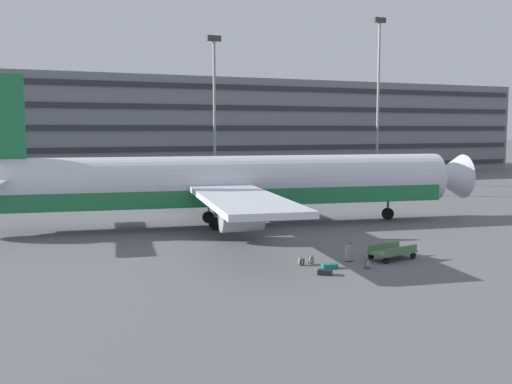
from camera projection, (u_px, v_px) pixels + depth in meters
name	position (u px, v px, depth m)	size (l,w,h in m)	color
ground_plane	(172.00, 227.00, 42.61)	(600.00, 600.00, 0.00)	#5B5B60
terminal_structure	(89.00, 128.00, 87.16)	(142.19, 21.52, 14.55)	slate
airliner	(224.00, 184.00, 42.64)	(39.46, 32.06, 10.71)	silver
light_mast_center_left	(214.00, 98.00, 74.89)	(1.80, 0.50, 18.89)	gray
light_mast_center_right	(378.00, 87.00, 84.09)	(1.80, 0.50, 22.87)	gray
suitcase_scuffed	(325.00, 272.00, 28.47)	(0.78, 0.76, 0.25)	black
suitcase_teal	(330.00, 266.00, 29.80)	(0.87, 0.52, 0.23)	#147266
suitcase_black	(349.00, 253.00, 31.36)	(0.40, 0.28, 1.03)	gray
backpack_orange	(301.00, 262.00, 30.43)	(0.38, 0.30, 0.47)	gray
backpack_red	(311.00, 260.00, 30.67)	(0.39, 0.34, 0.54)	gray
backpack_navy	(368.00, 265.00, 29.74)	(0.42, 0.35, 0.47)	gray
baggage_cart	(392.00, 252.00, 31.79)	(3.37, 1.80, 0.82)	#4C724C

